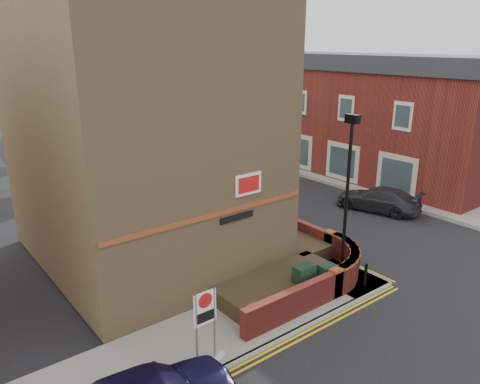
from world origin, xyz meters
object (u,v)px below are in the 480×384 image
(lamppost, at_px, (347,201))
(zone_sign, at_px, (205,314))
(silver_car_near, at_px, (235,184))
(utility_cabinet_large, at_px, (304,281))

(lamppost, height_order, zone_sign, lamppost)
(silver_car_near, bearing_deg, utility_cabinet_large, -136.36)
(lamppost, height_order, utility_cabinet_large, lamppost)
(lamppost, xyz_separation_m, silver_car_near, (3.40, 11.04, -2.69))
(utility_cabinet_large, relative_size, silver_car_near, 0.30)
(lamppost, bearing_deg, zone_sign, -173.93)
(zone_sign, height_order, silver_car_near, zone_sign)
(utility_cabinet_large, height_order, zone_sign, zone_sign)
(utility_cabinet_large, xyz_separation_m, silver_car_near, (5.30, 10.94, -0.06))
(lamppost, xyz_separation_m, utility_cabinet_large, (-1.90, 0.10, -2.62))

